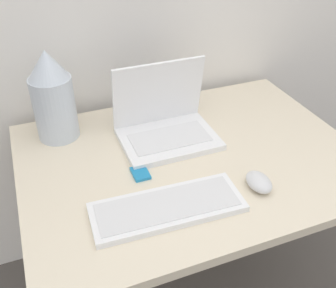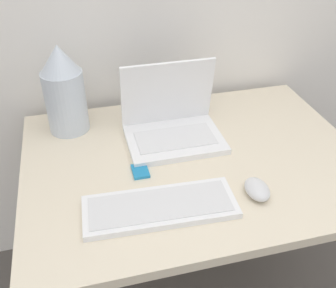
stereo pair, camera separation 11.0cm
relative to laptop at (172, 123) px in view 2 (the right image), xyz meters
The scene contains 6 objects.
desk 0.20m from the laptop, 73.84° to the right, with size 1.05×0.77×0.71m.
laptop is the anchor object (origin of this frame).
keyboard 0.35m from the laptop, 109.82° to the right, with size 0.41×0.17×0.02m.
mouse 0.37m from the laptop, 65.82° to the right, with size 0.06×0.09×0.04m.
vase 0.37m from the laptop, 157.84° to the left, with size 0.13×0.13×0.30m.
mp3_player 0.22m from the laptop, 130.55° to the right, with size 0.05×0.07×0.01m.
Camera 2 is at (-0.32, -0.54, 1.44)m, focal length 42.00 mm.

